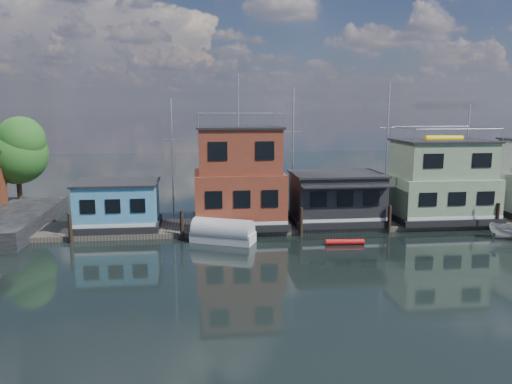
{
  "coord_description": "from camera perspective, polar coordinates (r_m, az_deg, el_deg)",
  "views": [
    {
      "loc": [
        -11.75,
        -27.18,
        9.84
      ],
      "look_at": [
        -7.13,
        12.0,
        3.0
      ],
      "focal_mm": 35.0,
      "sensor_mm": 36.0,
      "label": 1
    }
  ],
  "objects": [
    {
      "name": "ground",
      "position": [
        31.21,
        15.98,
        -8.94
      ],
      "size": [
        160.0,
        160.0,
        0.0
      ],
      "primitive_type": "plane",
      "color": "black",
      "rests_on": "ground"
    },
    {
      "name": "dock",
      "position": [
        42.03,
        9.72,
        -3.57
      ],
      "size": [
        48.0,
        5.0,
        0.4
      ],
      "primitive_type": "cube",
      "color": "#595147",
      "rests_on": "ground"
    },
    {
      "name": "background_masts",
      "position": [
        48.3,
        13.33,
        4.48
      ],
      "size": [
        36.4,
        0.16,
        12.0
      ],
      "color": "silver",
      "rests_on": "ground"
    },
    {
      "name": "red_kayak",
      "position": [
        36.48,
        10.1,
        -5.64
      ],
      "size": [
        2.8,
        0.62,
        0.41
      ],
      "primitive_type": "cylinder",
      "rotation": [
        0.0,
        1.57,
        -0.08
      ],
      "color": "red",
      "rests_on": "ground"
    },
    {
      "name": "houseboat_dark",
      "position": [
        41.42,
        9.15,
        -0.62
      ],
      "size": [
        7.4,
        6.1,
        4.06
      ],
      "color": "black",
      "rests_on": "dock"
    },
    {
      "name": "tarp_runabout",
      "position": [
        36.55,
        -3.81,
        -4.68
      ],
      "size": [
        4.92,
        3.45,
        1.86
      ],
      "rotation": [
        0.0,
        0.0,
        -0.41
      ],
      "color": "silver",
      "rests_on": "ground"
    },
    {
      "name": "houseboat_green",
      "position": [
        44.56,
        20.39,
        1.1
      ],
      "size": [
        8.4,
        5.9,
        7.03
      ],
      "color": "black",
      "rests_on": "dock"
    },
    {
      "name": "houseboat_red",
      "position": [
        39.74,
        -1.96,
        1.53
      ],
      "size": [
        7.4,
        5.9,
        11.86
      ],
      "color": "black",
      "rests_on": "dock"
    },
    {
      "name": "pilings",
      "position": [
        39.12,
        10.44,
        -3.24
      ],
      "size": [
        42.28,
        0.28,
        2.2
      ],
      "color": "#2D2116",
      "rests_on": "ground"
    },
    {
      "name": "houseboat_blue",
      "position": [
        40.41,
        -15.5,
        -1.42
      ],
      "size": [
        6.4,
        4.9,
        3.66
      ],
      "color": "black",
      "rests_on": "dock"
    }
  ]
}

